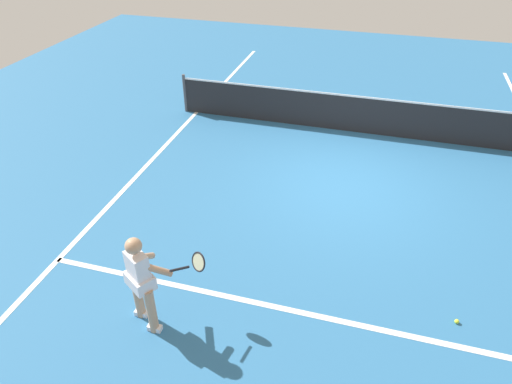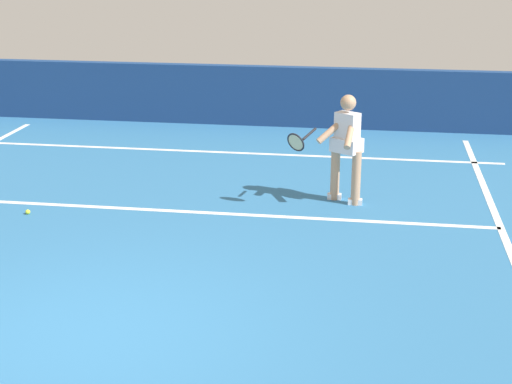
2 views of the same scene
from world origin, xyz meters
TOP-DOWN VIEW (x-y plane):
  - ground_plane at (0.00, 0.00)m, footprint 24.02×24.02m
  - service_line_marking at (0.00, -3.60)m, footprint 8.63×0.10m
  - sideline_left_marking at (-4.32, 0.00)m, footprint 0.10×16.48m
  - court_net at (0.00, 2.55)m, footprint 9.31×0.08m
  - tennis_player at (-2.23, -4.36)m, footprint 1.08×0.78m
  - tennis_ball_near at (2.01, -3.18)m, footprint 0.07×0.07m

SIDE VIEW (x-z plane):
  - ground_plane at x=0.00m, z-range 0.00..0.00m
  - service_line_marking at x=0.00m, z-range 0.00..0.01m
  - sideline_left_marking at x=-4.32m, z-range 0.00..0.01m
  - tennis_ball_near at x=2.01m, z-range 0.00..0.07m
  - court_net at x=0.00m, z-range -0.03..1.00m
  - tennis_player at x=-2.23m, z-range 0.07..1.62m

